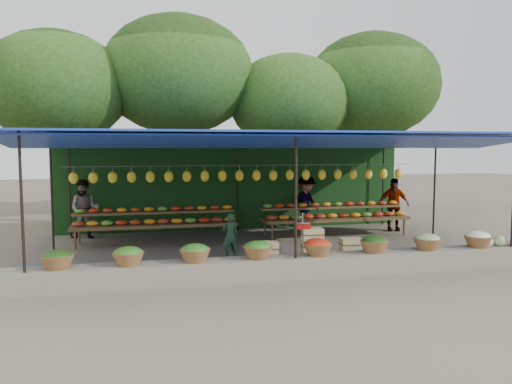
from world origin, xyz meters
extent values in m
plane|color=brown|center=(0.00, 0.00, 0.00)|extent=(60.00, 60.00, 0.00)
cube|color=#746C5D|center=(0.00, -2.75, 0.20)|extent=(10.60, 0.55, 0.40)
cylinder|color=black|center=(-4.80, -2.90, 1.40)|extent=(0.05, 0.05, 2.80)
cylinder|color=black|center=(0.00, -2.90, 1.40)|extent=(0.05, 0.05, 2.80)
cylinder|color=black|center=(-4.80, 0.00, 1.40)|extent=(0.05, 0.05, 2.80)
cylinder|color=black|center=(4.80, 0.00, 1.40)|extent=(0.05, 0.05, 2.80)
cylinder|color=black|center=(-4.80, 2.90, 1.40)|extent=(0.05, 0.05, 2.80)
cylinder|color=black|center=(0.00, 2.90, 1.40)|extent=(0.05, 0.05, 2.80)
cylinder|color=black|center=(4.80, 2.90, 1.40)|extent=(0.05, 0.05, 2.80)
cube|color=#1635A8|center=(0.00, 0.00, 2.80)|extent=(10.80, 6.60, 0.04)
cube|color=#1635A8|center=(0.00, -2.00, 2.62)|extent=(10.80, 2.19, 0.26)
cube|color=#1635A8|center=(0.00, 2.00, 2.62)|extent=(10.80, 2.19, 0.26)
cylinder|color=gray|center=(0.00, 1.40, 2.02)|extent=(9.60, 0.01, 0.01)
ellipsoid|color=yellow|center=(-4.50, 1.40, 1.74)|extent=(0.23, 0.17, 0.30)
ellipsoid|color=yellow|center=(-4.03, 1.40, 1.74)|extent=(0.23, 0.17, 0.30)
ellipsoid|color=yellow|center=(-3.55, 1.40, 1.74)|extent=(0.23, 0.17, 0.30)
ellipsoid|color=yellow|center=(-3.08, 1.40, 1.74)|extent=(0.23, 0.17, 0.30)
ellipsoid|color=yellow|center=(-2.61, 1.40, 1.74)|extent=(0.23, 0.17, 0.30)
ellipsoid|color=yellow|center=(-2.13, 1.40, 1.74)|extent=(0.23, 0.17, 0.30)
ellipsoid|color=yellow|center=(-1.66, 1.40, 1.74)|extent=(0.23, 0.17, 0.30)
ellipsoid|color=yellow|center=(-1.18, 1.40, 1.74)|extent=(0.23, 0.17, 0.30)
ellipsoid|color=yellow|center=(-0.71, 1.40, 1.74)|extent=(0.23, 0.17, 0.30)
ellipsoid|color=yellow|center=(-0.24, 1.40, 1.74)|extent=(0.23, 0.17, 0.30)
ellipsoid|color=yellow|center=(0.24, 1.40, 1.74)|extent=(0.23, 0.17, 0.30)
ellipsoid|color=yellow|center=(0.71, 1.40, 1.74)|extent=(0.23, 0.17, 0.30)
ellipsoid|color=yellow|center=(1.18, 1.40, 1.74)|extent=(0.23, 0.17, 0.30)
ellipsoid|color=yellow|center=(1.66, 1.40, 1.74)|extent=(0.23, 0.17, 0.30)
ellipsoid|color=yellow|center=(2.13, 1.40, 1.74)|extent=(0.23, 0.17, 0.30)
ellipsoid|color=yellow|center=(2.61, 1.40, 1.74)|extent=(0.23, 0.17, 0.30)
ellipsoid|color=yellow|center=(3.08, 1.40, 1.74)|extent=(0.23, 0.17, 0.30)
ellipsoid|color=yellow|center=(3.55, 1.40, 1.74)|extent=(0.23, 0.17, 0.30)
ellipsoid|color=yellow|center=(4.03, 1.40, 1.74)|extent=(0.23, 0.17, 0.30)
ellipsoid|color=yellow|center=(4.50, 1.40, 1.74)|extent=(0.23, 0.17, 0.30)
ellipsoid|color=#204311|center=(-4.30, -2.75, 0.62)|extent=(0.52, 0.52, 0.23)
ellipsoid|color=#33701E|center=(-3.10, -2.75, 0.62)|extent=(0.52, 0.52, 0.23)
ellipsoid|color=#33701E|center=(-1.90, -2.75, 0.62)|extent=(0.52, 0.52, 0.23)
ellipsoid|color=#33701E|center=(-0.70, -2.75, 0.62)|extent=(0.52, 0.52, 0.23)
ellipsoid|color=red|center=(0.50, -2.75, 0.62)|extent=(0.52, 0.52, 0.23)
ellipsoid|color=#204311|center=(1.70, -2.75, 0.62)|extent=(0.52, 0.52, 0.23)
ellipsoid|color=#94B571|center=(2.90, -2.75, 0.62)|extent=(0.52, 0.52, 0.23)
ellipsoid|color=white|center=(4.10, -2.75, 0.62)|extent=(0.52, 0.52, 0.23)
cube|color=#194518|center=(0.00, 3.15, 1.25)|extent=(10.60, 0.06, 2.50)
cylinder|color=#3E2516|center=(-5.50, 5.80, 1.98)|extent=(0.36, 0.36, 3.97)
ellipsoid|color=black|center=(-5.50, 5.80, 4.46)|extent=(4.77, 4.77, 3.69)
cylinder|color=#3E2516|center=(-1.50, 6.20, 2.24)|extent=(0.36, 0.36, 4.48)
ellipsoid|color=black|center=(-1.50, 6.20, 5.04)|extent=(5.39, 5.39, 4.17)
cylinder|color=#3E2516|center=(2.50, 5.90, 1.86)|extent=(0.36, 0.36, 3.71)
ellipsoid|color=black|center=(2.50, 5.90, 4.18)|extent=(4.47, 4.47, 3.45)
cylinder|color=#3E2516|center=(6.00, 6.30, 2.18)|extent=(0.36, 0.36, 4.35)
ellipsoid|color=black|center=(6.00, 6.30, 4.90)|extent=(5.24, 5.24, 4.05)
cube|color=#503A20|center=(-2.50, 1.30, 0.50)|extent=(4.20, 0.95, 0.08)
cube|color=#503A20|center=(-2.50, 1.60, 0.78)|extent=(4.20, 0.35, 0.06)
cylinder|color=#503A20|center=(-4.45, 0.90, 0.25)|extent=(0.06, 0.06, 0.50)
cylinder|color=#503A20|center=(-0.55, 0.90, 0.25)|extent=(0.06, 0.06, 0.50)
cylinder|color=#503A20|center=(-4.45, 1.70, 0.25)|extent=(0.06, 0.06, 0.50)
cylinder|color=#503A20|center=(-0.55, 1.70, 0.25)|extent=(0.06, 0.06, 0.50)
ellipsoid|color=#A83518|center=(-4.40, 1.15, 0.60)|extent=(0.31, 0.26, 0.13)
ellipsoid|color=#629E30|center=(-4.40, 1.60, 0.87)|extent=(0.26, 0.22, 0.12)
ellipsoid|color=orange|center=(-4.05, 1.15, 0.60)|extent=(0.31, 0.26, 0.13)
ellipsoid|color=red|center=(-4.05, 1.60, 0.87)|extent=(0.26, 0.22, 0.12)
ellipsoid|color=#629E30|center=(-3.70, 1.15, 0.60)|extent=(0.31, 0.26, 0.13)
ellipsoid|color=#A83518|center=(-3.70, 1.60, 0.87)|extent=(0.26, 0.22, 0.12)
ellipsoid|color=red|center=(-3.35, 1.15, 0.60)|extent=(0.31, 0.26, 0.13)
ellipsoid|color=orange|center=(-3.35, 1.60, 0.87)|extent=(0.26, 0.22, 0.12)
ellipsoid|color=#A83518|center=(-3.00, 1.15, 0.60)|extent=(0.31, 0.26, 0.13)
ellipsoid|color=#A83518|center=(-3.00, 1.60, 0.87)|extent=(0.26, 0.22, 0.12)
ellipsoid|color=orange|center=(-2.65, 1.15, 0.60)|extent=(0.31, 0.26, 0.13)
ellipsoid|color=orange|center=(-2.65, 1.60, 0.87)|extent=(0.26, 0.22, 0.12)
ellipsoid|color=#A83518|center=(-2.30, 1.15, 0.60)|extent=(0.31, 0.26, 0.13)
ellipsoid|color=#629E30|center=(-2.30, 1.60, 0.87)|extent=(0.26, 0.22, 0.12)
ellipsoid|color=orange|center=(-1.95, 1.15, 0.60)|extent=(0.31, 0.26, 0.13)
ellipsoid|color=red|center=(-1.95, 1.60, 0.87)|extent=(0.26, 0.22, 0.12)
ellipsoid|color=#629E30|center=(-1.60, 1.15, 0.60)|extent=(0.31, 0.26, 0.13)
ellipsoid|color=#A83518|center=(-1.60, 1.60, 0.87)|extent=(0.26, 0.22, 0.12)
ellipsoid|color=red|center=(-1.25, 1.15, 0.60)|extent=(0.31, 0.26, 0.13)
ellipsoid|color=orange|center=(-1.25, 1.60, 0.87)|extent=(0.26, 0.22, 0.12)
ellipsoid|color=#A83518|center=(-0.90, 1.15, 0.60)|extent=(0.31, 0.26, 0.13)
ellipsoid|color=#A83518|center=(-0.90, 1.60, 0.87)|extent=(0.26, 0.22, 0.12)
ellipsoid|color=orange|center=(-0.55, 1.15, 0.60)|extent=(0.31, 0.26, 0.13)
ellipsoid|color=orange|center=(-0.55, 1.60, 0.87)|extent=(0.26, 0.22, 0.12)
cube|color=#503A20|center=(2.50, 1.30, 0.50)|extent=(4.20, 0.95, 0.08)
cube|color=#503A20|center=(2.50, 1.60, 0.78)|extent=(4.20, 0.35, 0.06)
cylinder|color=#503A20|center=(0.55, 0.90, 0.25)|extent=(0.06, 0.06, 0.50)
cylinder|color=#503A20|center=(4.45, 0.90, 0.25)|extent=(0.06, 0.06, 0.50)
cylinder|color=#503A20|center=(0.55, 1.70, 0.25)|extent=(0.06, 0.06, 0.50)
cylinder|color=#503A20|center=(4.45, 1.70, 0.25)|extent=(0.06, 0.06, 0.50)
ellipsoid|color=#A83518|center=(0.60, 1.15, 0.60)|extent=(0.31, 0.26, 0.13)
ellipsoid|color=#629E30|center=(0.60, 1.60, 0.87)|extent=(0.26, 0.22, 0.12)
ellipsoid|color=orange|center=(0.95, 1.15, 0.60)|extent=(0.31, 0.26, 0.13)
ellipsoid|color=red|center=(0.95, 1.60, 0.87)|extent=(0.26, 0.22, 0.12)
ellipsoid|color=#629E30|center=(1.30, 1.15, 0.60)|extent=(0.31, 0.26, 0.13)
ellipsoid|color=#A83518|center=(1.30, 1.60, 0.87)|extent=(0.26, 0.22, 0.12)
ellipsoid|color=red|center=(1.65, 1.15, 0.60)|extent=(0.31, 0.26, 0.13)
ellipsoid|color=orange|center=(1.65, 1.60, 0.87)|extent=(0.26, 0.22, 0.12)
ellipsoid|color=#A83518|center=(2.00, 1.15, 0.60)|extent=(0.31, 0.26, 0.13)
ellipsoid|color=#A83518|center=(2.00, 1.60, 0.87)|extent=(0.26, 0.22, 0.12)
ellipsoid|color=orange|center=(2.35, 1.15, 0.60)|extent=(0.31, 0.26, 0.13)
ellipsoid|color=orange|center=(2.35, 1.60, 0.87)|extent=(0.26, 0.22, 0.12)
ellipsoid|color=#A83518|center=(2.70, 1.15, 0.60)|extent=(0.31, 0.26, 0.13)
ellipsoid|color=#629E30|center=(2.70, 1.60, 0.87)|extent=(0.26, 0.22, 0.12)
ellipsoid|color=orange|center=(3.05, 1.15, 0.60)|extent=(0.31, 0.26, 0.13)
ellipsoid|color=red|center=(3.05, 1.60, 0.87)|extent=(0.26, 0.22, 0.12)
ellipsoid|color=#629E30|center=(3.40, 1.15, 0.60)|extent=(0.31, 0.26, 0.13)
ellipsoid|color=#A83518|center=(3.40, 1.60, 0.87)|extent=(0.26, 0.22, 0.12)
ellipsoid|color=red|center=(3.75, 1.15, 0.60)|extent=(0.31, 0.26, 0.13)
ellipsoid|color=orange|center=(3.75, 1.60, 0.87)|extent=(0.26, 0.22, 0.12)
ellipsoid|color=#A83518|center=(4.10, 1.15, 0.60)|extent=(0.31, 0.26, 0.13)
ellipsoid|color=#A83518|center=(4.10, 1.60, 0.87)|extent=(0.26, 0.22, 0.12)
ellipsoid|color=orange|center=(4.45, 1.15, 0.60)|extent=(0.31, 0.26, 0.13)
ellipsoid|color=orange|center=(4.45, 1.60, 0.87)|extent=(0.26, 0.22, 0.12)
cube|color=tan|center=(-0.26, -1.76, 0.12)|extent=(0.49, 0.39, 0.25)
cube|color=tan|center=(-0.26, -1.76, 0.39)|extent=(0.49, 0.39, 0.25)
cube|color=tan|center=(0.74, -1.76, 0.12)|extent=(0.49, 0.39, 0.25)
cube|color=tan|center=(0.74, -1.76, 0.39)|extent=(0.49, 0.39, 0.25)
cube|color=tan|center=(0.74, -1.76, 0.65)|extent=(0.49, 0.39, 0.25)
cube|color=tan|center=(1.64, -1.76, 0.12)|extent=(0.49, 0.39, 0.25)
cube|color=tan|center=(1.64, -1.76, 0.39)|extent=(0.49, 0.39, 0.25)
cube|color=#AA130D|center=(0.51, -1.76, 0.83)|extent=(0.30, 0.26, 0.12)
cylinder|color=gray|center=(0.51, -1.76, 0.91)|extent=(0.32, 0.32, 0.03)
cylinder|color=gray|center=(0.51, -1.76, 1.00)|extent=(0.03, 0.03, 0.22)
imported|color=#1B3C25|center=(-0.91, -0.89, 0.52)|extent=(0.41, 0.31, 1.04)
imported|color=slate|center=(-4.36, 2.40, 0.82)|extent=(0.88, 0.74, 1.63)
imported|color=slate|center=(2.03, 2.43, 0.82)|extent=(1.23, 1.05, 1.65)
imported|color=slate|center=(4.54, 1.72, 0.80)|extent=(1.00, 0.59, 1.59)
cube|color=navy|center=(-4.06, -2.44, 0.16)|extent=(0.54, 0.39, 0.32)
cube|color=navy|center=(-4.91, -2.13, 0.15)|extent=(0.58, 0.50, 0.30)
camera|label=1|loc=(-2.85, -11.85, 2.52)|focal=35.00mm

